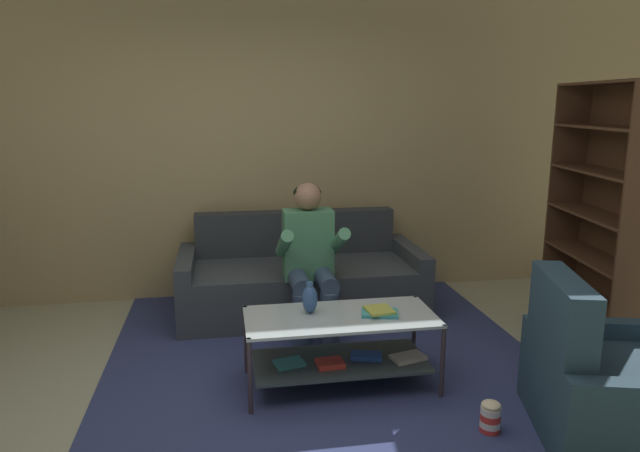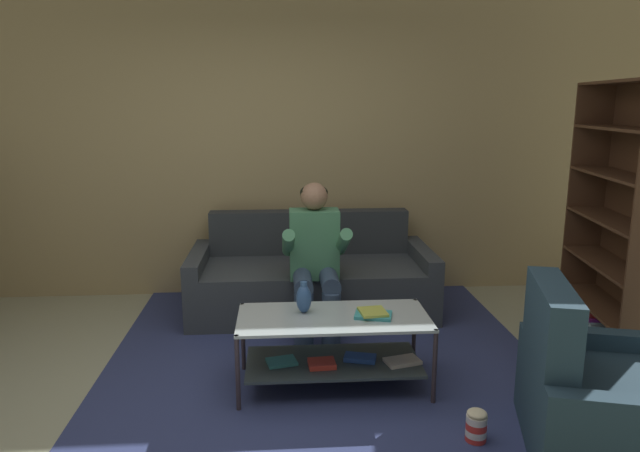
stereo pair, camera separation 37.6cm
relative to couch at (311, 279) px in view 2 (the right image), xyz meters
name	(u,v)px [view 2 (the right image)]	position (x,y,z in m)	size (l,w,h in m)	color
ground	(261,431)	(-0.38, -1.87, -0.28)	(16.80, 16.80, 0.00)	#A6AB8C
back_partition	(266,139)	(-0.38, 0.59, 1.17)	(8.40, 0.12, 2.90)	tan
couch	(311,279)	(0.00, 0.00, 0.00)	(2.04, 0.93, 0.82)	#373E43
person_seated_center	(315,255)	(0.00, -0.54, 0.37)	(0.50, 0.58, 1.18)	#334661
coffee_table	(334,341)	(0.07, -1.39, 0.03)	(1.19, 0.55, 0.47)	#A8B9BC
area_rug	(322,348)	(0.03, -0.82, -0.27)	(3.00, 3.33, 0.01)	navy
vase	(304,298)	(-0.12, -1.31, 0.29)	(0.10, 0.10, 0.20)	#2F538A
book_stack	(373,314)	(0.31, -1.41, 0.22)	(0.26, 0.21, 0.04)	teal
bookshelf	(618,240)	(2.14, -0.92, 0.54)	(0.45, 1.12, 1.92)	#4E3220
armchair	(606,404)	(1.37, -2.20, 0.00)	(1.05, 1.08, 0.89)	#253D4C
popcorn_tub	(476,426)	(0.76, -2.05, -0.18)	(0.11, 0.11, 0.19)	red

